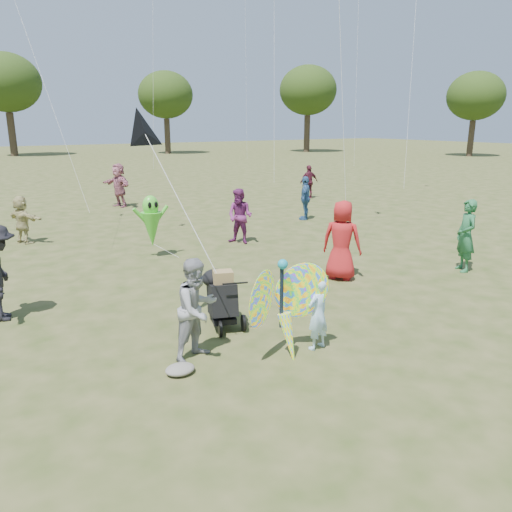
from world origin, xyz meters
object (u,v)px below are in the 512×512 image
(crowd_d, at_px, (22,220))
(crowd_j, at_px, (119,185))
(alien_kite, at_px, (152,223))
(crowd_f, at_px, (466,236))
(crowd_e, at_px, (240,216))
(crowd_h, at_px, (309,182))
(crowd_a, at_px, (342,240))
(jogging_stroller, at_px, (221,295))
(child_girl, at_px, (318,314))
(adult_man, at_px, (197,309))
(crowd_c, at_px, (305,198))
(butterfly_kite, at_px, (285,308))

(crowd_d, bearing_deg, crowd_j, -69.92)
(alien_kite, bearing_deg, crowd_f, -41.02)
(crowd_e, xyz_separation_m, crowd_h, (7.65, 6.36, -0.04))
(crowd_a, xyz_separation_m, crowd_j, (-1.22, 13.21, 0.01))
(jogging_stroller, bearing_deg, crowd_h, 65.61)
(crowd_d, relative_size, crowd_f, 0.82)
(child_girl, relative_size, crowd_d, 0.82)
(adult_man, height_order, crowd_d, adult_man)
(adult_man, relative_size, crowd_a, 0.87)
(crowd_d, xyz_separation_m, crowd_h, (13.32, 2.77, 0.07))
(adult_man, xyz_separation_m, jogging_stroller, (0.90, 0.91, -0.21))
(crowd_c, bearing_deg, butterfly_kite, 8.43)
(crowd_f, xyz_separation_m, jogging_stroller, (-6.87, 0.11, -0.29))
(crowd_a, height_order, crowd_c, crowd_a)
(crowd_h, relative_size, jogging_stroller, 1.43)
(adult_man, bearing_deg, crowd_d, 77.02)
(crowd_a, distance_m, crowd_d, 9.92)
(crowd_a, bearing_deg, child_girl, 96.92)
(crowd_a, xyz_separation_m, crowd_e, (-0.21, 4.40, -0.10))
(crowd_h, bearing_deg, adult_man, 53.94)
(crowd_c, distance_m, crowd_e, 4.57)
(crowd_a, bearing_deg, alien_kite, 0.24)
(adult_man, relative_size, crowd_d, 1.11)
(crowd_c, relative_size, crowd_d, 1.12)
(crowd_f, xyz_separation_m, crowd_j, (-4.30, 14.36, 0.05))
(crowd_d, bearing_deg, crowd_a, -171.91)
(crowd_e, xyz_separation_m, jogging_stroller, (-3.59, -5.43, -0.23))
(crowd_f, bearing_deg, jogging_stroller, -63.14)
(child_girl, xyz_separation_m, crowd_j, (1.67, 15.90, 0.34))
(child_girl, bearing_deg, crowd_a, -147.56)
(adult_man, relative_size, crowd_j, 0.86)
(butterfly_kite, distance_m, alien_kite, 6.88)
(crowd_e, xyz_separation_m, crowd_j, (-1.02, 8.81, 0.11))
(crowd_f, bearing_deg, crowd_a, -82.60)
(crowd_c, height_order, alien_kite, alien_kite)
(child_girl, distance_m, crowd_j, 15.99)
(crowd_c, relative_size, crowd_e, 0.98)
(crowd_e, bearing_deg, jogging_stroller, -66.18)
(crowd_a, bearing_deg, crowd_h, -70.73)
(alien_kite, bearing_deg, crowd_h, 31.74)
(crowd_e, bearing_deg, adult_man, -68.05)
(crowd_d, distance_m, crowd_h, 13.60)
(adult_man, bearing_deg, crowd_h, 26.56)
(child_girl, relative_size, crowd_h, 0.76)
(crowd_j, xyz_separation_m, alien_kite, (-1.89, -8.98, 0.01))
(crowd_a, relative_size, crowd_j, 0.99)
(jogging_stroller, bearing_deg, crowd_f, 18.29)
(crowd_c, xyz_separation_m, butterfly_kite, (-7.41, -9.08, -0.01))
(child_girl, bearing_deg, butterfly_kite, -15.23)
(crowd_e, relative_size, jogging_stroller, 1.50)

